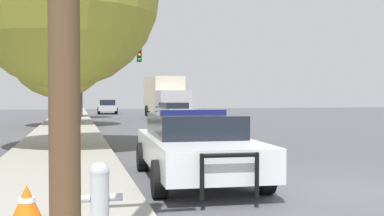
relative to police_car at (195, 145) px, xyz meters
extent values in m
plane|color=#4F4F54|center=(2.26, -1.60, -0.74)|extent=(110.00, 110.00, 0.00)
cube|color=#99968C|center=(-2.84, -1.60, -0.67)|extent=(3.00, 110.00, 0.13)
cube|color=white|center=(0.00, -0.06, -0.12)|extent=(2.16, 5.04, 0.58)
cube|color=black|center=(0.01, 0.19, 0.40)|extent=(1.78, 2.65, 0.46)
cylinder|color=black|center=(0.88, -1.64, -0.41)|extent=(0.27, 0.68, 0.67)
cylinder|color=black|center=(-1.02, -1.55, -0.41)|extent=(0.27, 0.68, 0.67)
cylinder|color=black|center=(1.02, 1.44, -0.41)|extent=(0.27, 0.68, 0.67)
cylinder|color=black|center=(-0.89, 1.52, -0.41)|extent=(0.27, 0.68, 0.67)
cylinder|color=black|center=(0.32, -2.67, -0.21)|extent=(0.07, 0.07, 0.70)
cylinder|color=black|center=(-0.55, -2.64, -0.21)|extent=(0.07, 0.07, 0.70)
cylinder|color=black|center=(-0.11, -2.66, 0.11)|extent=(0.93, 0.11, 0.07)
cube|color=navy|center=(0.01, 0.19, 0.68)|extent=(1.41, 0.26, 0.09)
cube|color=navy|center=(0.98, -0.10, -0.09)|extent=(0.16, 3.57, 0.16)
cylinder|color=#B7BCC1|center=(-2.14, -3.91, -0.26)|extent=(0.22, 0.22, 0.70)
sphere|color=#B7BCC1|center=(-2.14, -3.91, 0.12)|extent=(0.24, 0.24, 0.24)
cylinder|color=#B7BCC1|center=(-2.33, -3.91, -0.19)|extent=(0.16, 0.09, 0.09)
cylinder|color=#B7BCC1|center=(-1.95, -3.91, -0.19)|extent=(0.16, 0.09, 0.09)
cylinder|color=#424247|center=(-2.13, 22.24, 1.85)|extent=(0.16, 0.16, 4.92)
cylinder|color=#424247|center=(-0.20, 22.24, 4.16)|extent=(3.86, 0.11, 0.11)
cube|color=black|center=(1.73, 22.24, 3.71)|extent=(0.30, 0.24, 0.90)
sphere|color=red|center=(1.73, 22.11, 4.01)|extent=(0.20, 0.20, 0.20)
sphere|color=orange|center=(1.73, 22.11, 3.71)|extent=(0.20, 0.20, 0.20)
sphere|color=green|center=(1.73, 22.11, 3.41)|extent=(0.20, 0.20, 0.20)
cube|color=#B7B7BC|center=(0.57, 36.95, -0.16)|extent=(1.90, 4.34, 0.51)
cube|color=black|center=(0.56, 36.74, 0.35)|extent=(1.55, 2.29, 0.51)
cylinder|color=black|center=(-0.17, 38.32, -0.41)|extent=(0.28, 0.67, 0.66)
cylinder|color=black|center=(1.46, 38.23, -0.41)|extent=(0.28, 0.67, 0.66)
cylinder|color=black|center=(-0.31, 35.68, -0.41)|extent=(0.28, 0.67, 0.66)
cylinder|color=black|center=(1.31, 35.59, -0.41)|extent=(0.28, 0.67, 0.66)
cube|color=#B7B7BC|center=(4.01, 21.80, -0.13)|extent=(1.98, 4.57, 0.56)
cube|color=black|center=(4.00, 22.02, 0.35)|extent=(1.63, 2.40, 0.39)
cylinder|color=black|center=(4.94, 20.44, -0.41)|extent=(0.27, 0.68, 0.67)
cylinder|color=black|center=(3.20, 20.36, -0.41)|extent=(0.27, 0.68, 0.67)
cylinder|color=black|center=(4.81, 23.23, -0.41)|extent=(0.27, 0.68, 0.67)
cylinder|color=black|center=(3.07, 23.15, -0.41)|extent=(0.27, 0.68, 0.67)
cube|color=#B7B7BC|center=(4.87, 26.27, 0.57)|extent=(2.51, 2.02, 1.69)
cube|color=beige|center=(4.71, 29.66, 1.14)|extent=(2.66, 5.00, 2.83)
cylinder|color=black|center=(6.05, 26.52, -0.28)|extent=(0.32, 0.94, 0.92)
cylinder|color=black|center=(3.68, 26.40, -0.28)|extent=(0.32, 0.94, 0.92)
cylinder|color=black|center=(5.85, 30.63, -0.28)|extent=(0.32, 0.94, 0.92)
cylinder|color=black|center=(3.48, 30.52, -0.28)|extent=(0.32, 0.94, 0.92)
cylinder|color=brown|center=(-2.04, 27.86, 0.98)|extent=(0.31, 0.31, 3.17)
sphere|color=#999933|center=(-2.04, 27.86, 3.56)|extent=(3.61, 3.61, 3.61)
cylinder|color=#4C3823|center=(-2.79, 5.87, 1.00)|extent=(0.35, 0.35, 3.22)
cylinder|color=#4C3823|center=(-3.31, 18.34, 0.77)|extent=(0.43, 0.43, 2.75)
sphere|color=#999933|center=(-3.31, 18.34, 3.70)|extent=(5.64, 5.64, 5.64)
cone|color=orange|center=(-3.05, -2.98, -0.38)|extent=(0.40, 0.40, 0.45)
cylinder|color=white|center=(-3.05, -2.98, -0.36)|extent=(0.22, 0.22, 0.06)
camera|label=1|loc=(-2.41, -9.66, 1.03)|focal=45.00mm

